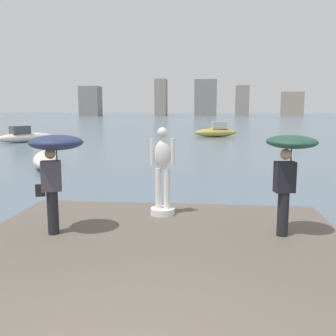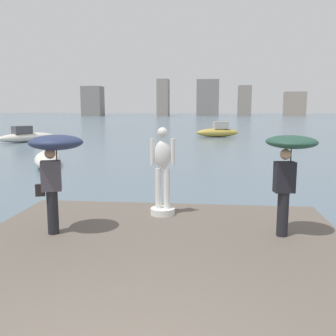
# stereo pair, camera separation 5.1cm
# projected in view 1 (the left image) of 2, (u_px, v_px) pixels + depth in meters

# --- Properties ---
(ground_plane) EXTENTS (400.00, 400.00, 0.00)m
(ground_plane) POSITION_uv_depth(u_px,v_px,m) (197.00, 134.00, 42.76)
(ground_plane) COLOR slate
(pier) EXTENTS (7.22, 9.86, 0.40)m
(pier) POSITION_uv_depth(u_px,v_px,m) (143.00, 304.00, 5.29)
(pier) COLOR #60564C
(pier) RESTS_ON ground
(statue_white_figure) EXTENTS (0.58, 0.57, 2.07)m
(statue_white_figure) POSITION_uv_depth(u_px,v_px,m) (163.00, 176.00, 8.92)
(statue_white_figure) COLOR white
(statue_white_figure) RESTS_ON pier
(onlooker_left) EXTENTS (1.33, 1.33, 1.99)m
(onlooker_left) POSITION_uv_depth(u_px,v_px,m) (55.00, 154.00, 7.46)
(onlooker_left) COLOR black
(onlooker_left) RESTS_ON pier
(onlooker_right) EXTENTS (1.11, 1.12, 1.99)m
(onlooker_right) POSITION_uv_depth(u_px,v_px,m) (289.00, 157.00, 7.34)
(onlooker_right) COLOR black
(onlooker_right) RESTS_ON pier
(boat_mid) EXTENTS (3.95, 5.06, 1.41)m
(boat_mid) POSITION_uv_depth(u_px,v_px,m) (24.00, 136.00, 32.93)
(boat_mid) COLOR silver
(boat_mid) RESTS_ON ground
(boat_far) EXTENTS (4.57, 2.27, 1.58)m
(boat_far) POSITION_uv_depth(u_px,v_px,m) (216.00, 131.00, 38.97)
(boat_far) COLOR #B2993D
(boat_far) RESTS_ON ground
(boat_leftward) EXTENTS (2.82, 4.84, 0.75)m
(boat_leftward) POSITION_uv_depth(u_px,v_px,m) (46.00, 159.00, 19.08)
(boat_leftward) COLOR silver
(boat_leftward) RESTS_ON ground
(distant_skyline) EXTENTS (83.63, 10.63, 13.90)m
(distant_skyline) POSITION_uv_depth(u_px,v_px,m) (183.00, 100.00, 144.71)
(distant_skyline) COLOR gray
(distant_skyline) RESTS_ON ground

